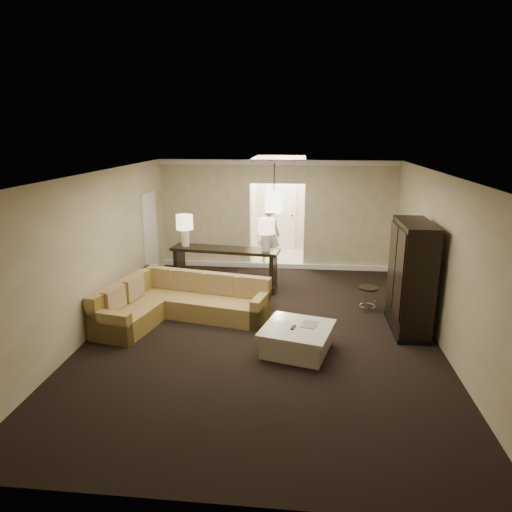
# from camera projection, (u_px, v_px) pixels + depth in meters

# --- Properties ---
(ground) EXTENTS (8.00, 8.00, 0.00)m
(ground) POSITION_uv_depth(u_px,v_px,m) (263.00, 331.00, 8.24)
(ground) COLOR black
(ground) RESTS_ON ground
(wall_back) EXTENTS (6.00, 0.04, 2.80)m
(wall_back) POSITION_uv_depth(u_px,v_px,m) (277.00, 215.00, 11.70)
(wall_back) COLOR beige
(wall_back) RESTS_ON ground
(wall_front) EXTENTS (6.00, 0.04, 2.80)m
(wall_front) POSITION_uv_depth(u_px,v_px,m) (224.00, 375.00, 4.03)
(wall_front) COLOR beige
(wall_front) RESTS_ON ground
(wall_left) EXTENTS (0.04, 8.00, 2.80)m
(wall_left) POSITION_uv_depth(u_px,v_px,m) (97.00, 252.00, 8.16)
(wall_left) COLOR beige
(wall_left) RESTS_ON ground
(wall_right) EXTENTS (0.04, 8.00, 2.80)m
(wall_right) POSITION_uv_depth(u_px,v_px,m) (443.00, 261.00, 7.57)
(wall_right) COLOR beige
(wall_right) RESTS_ON ground
(ceiling) EXTENTS (6.00, 8.00, 0.02)m
(ceiling) POSITION_uv_depth(u_px,v_px,m) (264.00, 174.00, 7.50)
(ceiling) COLOR white
(ceiling) RESTS_ON wall_back
(crown_molding) EXTENTS (6.00, 0.10, 0.12)m
(crown_molding) POSITION_uv_depth(u_px,v_px,m) (277.00, 162.00, 11.30)
(crown_molding) COLOR white
(crown_molding) RESTS_ON wall_back
(baseboard) EXTENTS (6.00, 0.10, 0.12)m
(baseboard) POSITION_uv_depth(u_px,v_px,m) (276.00, 265.00, 12.01)
(baseboard) COLOR white
(baseboard) RESTS_ON ground
(side_door) EXTENTS (0.05, 0.90, 2.10)m
(side_door) POSITION_uv_depth(u_px,v_px,m) (150.00, 236.00, 10.94)
(side_door) COLOR white
(side_door) RESTS_ON ground
(foyer) EXTENTS (1.44, 2.02, 2.80)m
(foyer) POSITION_uv_depth(u_px,v_px,m) (280.00, 210.00, 13.02)
(foyer) COLOR silver
(foyer) RESTS_ON ground
(sectional_sofa) EXTENTS (3.06, 2.27, 0.81)m
(sectional_sofa) POSITION_uv_depth(u_px,v_px,m) (177.00, 303.00, 8.69)
(sectional_sofa) COLOR brown
(sectional_sofa) RESTS_ON ground
(coffee_table) EXTENTS (1.31, 1.31, 0.45)m
(coffee_table) POSITION_uv_depth(u_px,v_px,m) (297.00, 339.00, 7.41)
(coffee_table) COLOR beige
(coffee_table) RESTS_ON ground
(console_table) EXTENTS (2.49, 0.86, 0.94)m
(console_table) POSITION_uv_depth(u_px,v_px,m) (225.00, 265.00, 10.32)
(console_table) COLOR black
(console_table) RESTS_ON ground
(armoire) EXTENTS (0.59, 1.38, 1.98)m
(armoire) POSITION_uv_depth(u_px,v_px,m) (411.00, 279.00, 8.07)
(armoire) COLOR black
(armoire) RESTS_ON ground
(drink_table) EXTENTS (0.39, 0.39, 0.48)m
(drink_table) POSITION_uv_depth(u_px,v_px,m) (368.00, 294.00, 9.10)
(drink_table) COLOR black
(drink_table) RESTS_ON ground
(table_lamp_left) EXTENTS (0.38, 0.38, 0.72)m
(table_lamp_left) POSITION_uv_depth(u_px,v_px,m) (185.00, 225.00, 10.30)
(table_lamp_left) COLOR silver
(table_lamp_left) RESTS_ON console_table
(table_lamp_right) EXTENTS (0.38, 0.38, 0.72)m
(table_lamp_right) POSITION_uv_depth(u_px,v_px,m) (266.00, 229.00, 9.88)
(table_lamp_right) COLOR silver
(table_lamp_right) RESTS_ON console_table
(pendant_light) EXTENTS (0.38, 0.38, 1.09)m
(pendant_light) POSITION_uv_depth(u_px,v_px,m) (274.00, 201.00, 10.31)
(pendant_light) COLOR black
(pendant_light) RESTS_ON ceiling
(person) EXTENTS (0.71, 0.53, 1.79)m
(person) POSITION_uv_depth(u_px,v_px,m) (269.00, 231.00, 12.15)
(person) COLOR beige
(person) RESTS_ON ground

